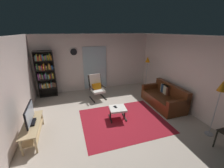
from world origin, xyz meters
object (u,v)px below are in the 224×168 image
Objects in this scene: tv_stand at (33,128)px; cell_phone at (115,107)px; floor_lamp_by_sofa at (221,92)px; leather_sofa at (164,98)px; television at (30,115)px; bookshelf_near_tv at (45,73)px; ottoman at (118,110)px; tv_remote at (115,107)px; lounge_armchair at (96,86)px; wall_clock at (74,52)px; floor_lamp_by_shelf at (147,63)px.

tv_stand reaches higher than cell_phone.
leather_sofa is at bearing 95.28° from floor_lamp_by_sofa.
bookshelf_near_tv is at bearing 86.92° from television.
floor_lamp_by_sofa reaches higher than ottoman.
tv_remote is at bearing -172.68° from leather_sofa.
wall_clock is at bearing 125.78° from lounge_armchair.
cell_phone is (0.26, -1.68, -0.13)m from lounge_armchair.
leather_sofa is at bearing -23.82° from tv_remote.
floor_lamp_by_shelf is at bearing 1.84° from lounge_armchair.
cell_phone is at bearing -48.41° from bookshelf_near_tv.
cell_phone is (2.25, -2.54, -0.67)m from bookshelf_near_tv.
bookshelf_near_tv is 1.20× the size of floor_lamp_by_shelf.
leather_sofa is 4.23m from wall_clock.
tv_stand is at bearing -93.12° from bookshelf_near_tv.
bookshelf_near_tv is at bearing -171.80° from wall_clock.
television is at bearing -175.69° from ottoman.
wall_clock reaches higher than leather_sofa.
floor_lamp_by_shelf is (4.38, -0.78, 0.28)m from bookshelf_near_tv.
lounge_armchair is at bearing -54.22° from wall_clock.
ottoman is 2.83m from floor_lamp_by_sofa.
tv_remote is at bearing 145.00° from floor_lamp_by_sofa.
floor_lamp_by_sofa is at bearing -52.95° from wall_clock.
lounge_armchair is (-2.33, 1.43, 0.23)m from leather_sofa.
ottoman is 0.35× the size of floor_lamp_by_shelf.
leather_sofa is at bearing -92.52° from floor_lamp_by_shelf.
lounge_armchair is at bearing 42.29° from tv_stand.
wall_clock reaches higher than floor_lamp_by_sofa.
ottoman is at bearing -138.64° from floor_lamp_by_shelf.
lounge_armchair is (2.14, 1.95, 0.23)m from tv_stand.
ottoman is at bearing -79.78° from lounge_armchair.
ottoman is 3.35m from wall_clock.
bookshelf_near_tv is 4.94m from leather_sofa.
tv_stand is 2.42m from cell_phone.
tv_remote is (2.24, -2.55, -0.66)m from bookshelf_near_tv.
floor_lamp_by_shelf is (2.40, 0.08, 0.81)m from lounge_armchair.
cell_phone is at bearing 124.08° from ottoman.
wall_clock reaches higher than ottoman.
ottoman is 0.12m from cell_phone.
wall_clock is (-3.25, 4.30, 0.56)m from floor_lamp_by_sofa.
bookshelf_near_tv reaches higher than floor_lamp_by_shelf.
floor_lamp_by_sofa is (2.18, -1.51, 0.97)m from ottoman.
floor_lamp_by_shelf reaches higher than tv_stand.
bookshelf_near_tv is at bearing 86.88° from tv_stand.
tv_stand is 2.46m from ottoman.
lounge_armchair is at bearing 42.22° from television.
leather_sofa reaches higher than tv_remote.
leather_sofa is at bearing 9.26° from ottoman.
bookshelf_near_tv reaches higher than television.
cell_phone reaches higher than ottoman.
lounge_armchair reaches higher than ottoman.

